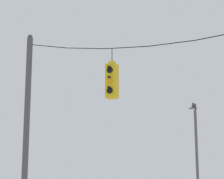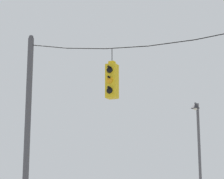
% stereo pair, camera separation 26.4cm
% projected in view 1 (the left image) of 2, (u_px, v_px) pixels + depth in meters
% --- Properties ---
extents(utility_pole_left, '(0.21, 0.21, 7.30)m').
position_uv_depth(utility_pole_left, '(26.00, 136.00, 15.00)').
color(utility_pole_left, '#4C4C51').
rests_on(utility_pole_left, ground_plane).
extents(span_wire, '(10.46, 0.03, 0.66)m').
position_uv_depth(span_wire, '(171.00, 37.00, 13.54)').
color(span_wire, black).
extents(traffic_light_near_left_pole, '(0.34, 0.46, 1.66)m').
position_uv_depth(traffic_light_near_left_pole, '(112.00, 81.00, 14.06)').
color(traffic_light_near_left_pole, yellow).
extents(street_lamp, '(0.39, 0.68, 5.47)m').
position_uv_depth(street_lamp, '(196.00, 145.00, 18.84)').
color(street_lamp, '#515156').
rests_on(street_lamp, ground_plane).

